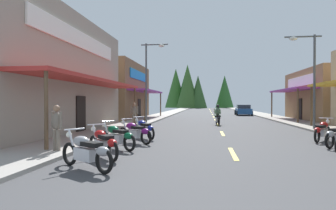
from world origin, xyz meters
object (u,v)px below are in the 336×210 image
(motorcycle_parked_right_4, at_px, (322,130))
(motorcycle_parked_left_1, at_px, (103,142))
(motorcycle_parked_left_3, at_px, (135,132))
(streetlamp_right, at_px, (309,68))
(pedestrian_by_shop, at_px, (134,113))
(rider_cruising_lead, at_px, (218,116))
(streetlamp_left, at_px, (150,72))
(motorcycle_parked_left_0, at_px, (86,151))
(pedestrian_browsing, at_px, (57,126))
(motorcycle_parked_left_2, at_px, (117,136))
(parked_car_curbside, at_px, (243,110))
(motorcycle_parked_left_4, at_px, (144,128))

(motorcycle_parked_right_4, height_order, motorcycle_parked_left_1, same)
(motorcycle_parked_left_3, bearing_deg, streetlamp_right, -109.34)
(motorcycle_parked_left_3, bearing_deg, pedestrian_by_shop, -39.98)
(motorcycle_parked_left_1, distance_m, rider_cruising_lead, 14.09)
(streetlamp_left, distance_m, pedestrian_by_shop, 3.91)
(streetlamp_left, relative_size, motorcycle_parked_left_3, 3.58)
(motorcycle_parked_left_0, relative_size, motorcycle_parked_left_1, 1.17)
(streetlamp_left, xyz_separation_m, rider_cruising_lead, (5.34, -0.21, -3.53))
(motorcycle_parked_left_1, height_order, pedestrian_browsing, pedestrian_browsing)
(motorcycle_parked_right_4, height_order, pedestrian_browsing, pedestrian_browsing)
(streetlamp_right, distance_m, pedestrian_browsing, 14.89)
(motorcycle_parked_left_2, bearing_deg, parked_car_curbside, -71.01)
(motorcycle_parked_right_4, distance_m, motorcycle_parked_left_0, 10.41)
(motorcycle_parked_left_3, relative_size, parked_car_curbside, 0.42)
(motorcycle_parked_left_2, relative_size, pedestrian_browsing, 1.09)
(streetlamp_left, relative_size, rider_cruising_lead, 3.01)
(parked_car_curbside, bearing_deg, motorcycle_parked_left_4, 163.86)
(streetlamp_left, xyz_separation_m, motorcycle_parked_left_3, (1.42, -10.44, -3.69))
(motorcycle_parked_left_0, bearing_deg, rider_cruising_lead, -73.67)
(motorcycle_parked_left_2, xyz_separation_m, parked_car_curbside, (8.24, 28.48, 0.20))
(motorcycle_parked_left_2, distance_m, motorcycle_parked_left_4, 3.15)
(motorcycle_parked_left_0, height_order, motorcycle_parked_left_2, same)
(streetlamp_right, relative_size, pedestrian_browsing, 3.55)
(streetlamp_right, relative_size, motorcycle_parked_right_4, 3.32)
(streetlamp_left, height_order, motorcycle_parked_left_1, streetlamp_left)
(motorcycle_parked_left_3, bearing_deg, pedestrian_browsing, 90.63)
(motorcycle_parked_left_3, bearing_deg, motorcycle_parked_left_2, 116.40)
(pedestrian_browsing, bearing_deg, motorcycle_parked_left_3, -6.90)
(streetlamp_left, distance_m, motorcycle_parked_left_2, 12.67)
(motorcycle_parked_left_2, bearing_deg, motorcycle_parked_left_0, 128.82)
(motorcycle_parked_right_4, bearing_deg, motorcycle_parked_left_1, 157.33)
(motorcycle_parked_left_1, xyz_separation_m, rider_cruising_lead, (4.10, 13.48, 0.17))
(pedestrian_by_shop, bearing_deg, streetlamp_left, 146.67)
(motorcycle_parked_right_4, height_order, motorcycle_parked_left_0, same)
(streetlamp_right, distance_m, parked_car_curbside, 20.61)
(motorcycle_parked_left_1, bearing_deg, motorcycle_parked_left_0, 140.85)
(motorcycle_parked_left_2, relative_size, pedestrian_by_shop, 1.06)
(motorcycle_parked_left_0, distance_m, motorcycle_parked_left_4, 6.27)
(streetlamp_left, height_order, motorcycle_parked_right_4, streetlamp_left)
(streetlamp_left, distance_m, streetlamp_right, 11.36)
(streetlamp_left, relative_size, pedestrian_browsing, 3.90)
(motorcycle_parked_left_1, bearing_deg, pedestrian_by_shop, -34.07)
(parked_car_curbside, bearing_deg, streetlamp_right, -175.24)
(motorcycle_parked_right_4, relative_size, pedestrian_browsing, 1.07)
(streetlamp_right, distance_m, motorcycle_parked_left_0, 15.01)
(motorcycle_parked_left_0, bearing_deg, streetlamp_right, -98.28)
(motorcycle_parked_left_0, xyz_separation_m, rider_cruising_lead, (3.97, 14.99, 0.17))
(motorcycle_parked_right_4, xyz_separation_m, pedestrian_browsing, (-10.12, -4.46, 0.47))
(rider_cruising_lead, xyz_separation_m, pedestrian_by_shop, (-6.09, -1.91, 0.33))
(motorcycle_parked_left_0, bearing_deg, streetlamp_left, -53.70)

